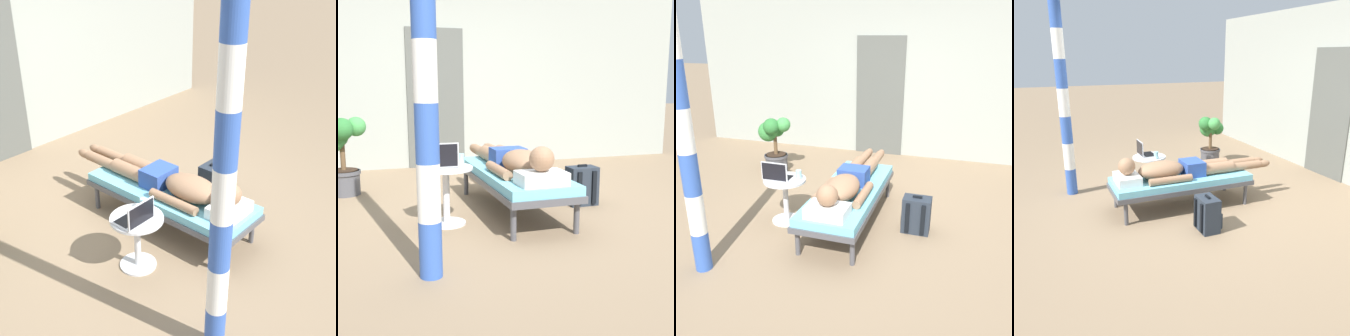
# 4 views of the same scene
# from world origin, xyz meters

# --- Properties ---
(ground_plane) EXTENTS (40.00, 40.00, 0.00)m
(ground_plane) POSITION_xyz_m (0.00, 0.00, 0.00)
(ground_plane) COLOR #8C7256
(house_door_panel) EXTENTS (0.84, 0.03, 2.04)m
(house_door_panel) POSITION_xyz_m (-0.31, 2.50, 1.02)
(house_door_panel) COLOR #545651
(house_door_panel) RESTS_ON ground
(lounge_chair) EXTENTS (0.66, 1.83, 0.42)m
(lounge_chair) POSITION_xyz_m (-0.03, -0.18, 0.35)
(lounge_chair) COLOR #4C4C51
(lounge_chair) RESTS_ON ground
(person_reclining) EXTENTS (0.53, 2.17, 0.32)m
(person_reclining) POSITION_xyz_m (-0.03, -0.21, 0.52)
(person_reclining) COLOR white
(person_reclining) RESTS_ON lounge_chair
(side_table) EXTENTS (0.48, 0.48, 0.52)m
(side_table) POSITION_xyz_m (-0.73, -0.39, 0.36)
(side_table) COLOR silver
(side_table) RESTS_ON ground
(laptop) EXTENTS (0.31, 0.24, 0.23)m
(laptop) POSITION_xyz_m (-0.79, -0.44, 0.58)
(laptop) COLOR silver
(laptop) RESTS_ON side_table
(drink_glass) EXTENTS (0.06, 0.06, 0.10)m
(drink_glass) POSITION_xyz_m (-0.58, -0.33, 0.57)
(drink_glass) COLOR #99D8E5
(drink_glass) RESTS_ON side_table
(backpack) EXTENTS (0.30, 0.26, 0.42)m
(backpack) POSITION_xyz_m (0.73, -0.16, 0.20)
(backpack) COLOR #262D38
(backpack) RESTS_ON ground
(potted_plant) EXTENTS (0.54, 0.51, 0.88)m
(potted_plant) POSITION_xyz_m (-1.64, 1.05, 0.49)
(potted_plant) COLOR #4C4C51
(potted_plant) RESTS_ON ground
(porch_post) EXTENTS (0.15, 0.15, 2.63)m
(porch_post) POSITION_xyz_m (-1.04, -1.47, 1.31)
(porch_post) COLOR #3359B2
(porch_post) RESTS_ON ground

